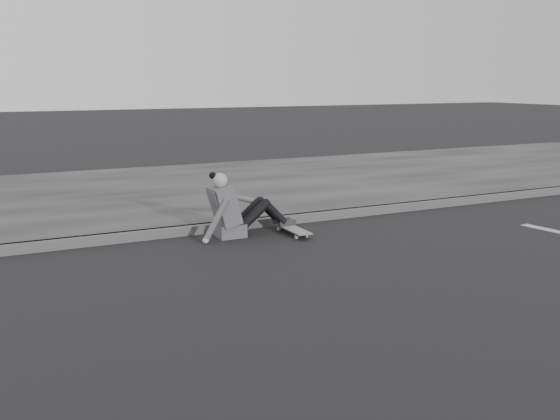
{
  "coord_description": "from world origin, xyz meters",
  "views": [
    {
      "loc": [
        -4.46,
        -5.28,
        2.03
      ],
      "look_at": [
        -1.24,
        1.33,
        0.5
      ],
      "focal_mm": 40.0,
      "sensor_mm": 36.0,
      "label": 1
    }
  ],
  "objects": [
    {
      "name": "ground",
      "position": [
        0.0,
        0.0,
        0.0
      ],
      "size": [
        80.0,
        80.0,
        0.0
      ],
      "primitive_type": "plane",
      "color": "black",
      "rests_on": "ground"
    },
    {
      "name": "curb",
      "position": [
        0.0,
        2.58,
        0.06
      ],
      "size": [
        24.0,
        0.16,
        0.12
      ],
      "primitive_type": "cube",
      "color": "#484848",
      "rests_on": "ground"
    },
    {
      "name": "sidewalk",
      "position": [
        0.0,
        5.6,
        0.06
      ],
      "size": [
        24.0,
        6.0,
        0.12
      ],
      "primitive_type": "cube",
      "color": "#333333",
      "rests_on": "ground"
    },
    {
      "name": "skateboard",
      "position": [
        -0.74,
        1.98,
        0.07
      ],
      "size": [
        0.2,
        0.78,
        0.09
      ],
      "color": "#999994",
      "rests_on": "ground"
    },
    {
      "name": "seated_woman",
      "position": [
        -1.48,
        2.23,
        0.36
      ],
      "size": [
        1.38,
        0.46,
        0.88
      ],
      "color": "#4C4C4E",
      "rests_on": "ground"
    }
  ]
}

